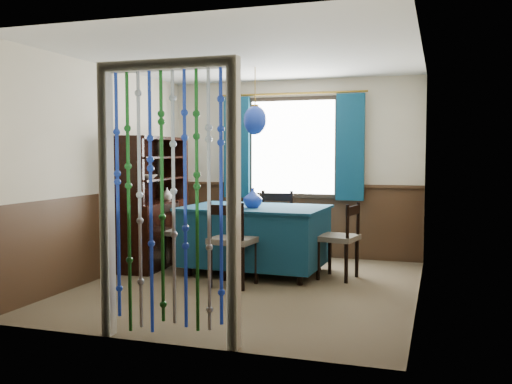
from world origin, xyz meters
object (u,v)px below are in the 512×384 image
(chair_right, at_px, (340,239))
(chair_far, at_px, (274,225))
(dining_table, at_px, (255,235))
(sideboard, at_px, (153,221))
(bowl_shelf, at_px, (148,176))
(vase_sideboard, at_px, (167,193))
(chair_near, at_px, (232,241))
(pendant_lamp, at_px, (255,120))
(chair_left, at_px, (180,233))
(vase_table, at_px, (253,199))

(chair_right, bearing_deg, chair_far, 66.64)
(dining_table, relative_size, sideboard, 1.04)
(bowl_shelf, bearing_deg, vase_sideboard, 90.00)
(chair_near, height_order, chair_far, chair_far)
(pendant_lamp, bearing_deg, chair_left, 178.70)
(pendant_lamp, bearing_deg, chair_near, -91.86)
(dining_table, bearing_deg, vase_sideboard, 169.10)
(dining_table, height_order, chair_near, chair_near)
(chair_far, xyz_separation_m, vase_table, (-0.03, -0.83, 0.42))
(chair_near, bearing_deg, pendant_lamp, 93.65)
(dining_table, relative_size, chair_left, 2.06)
(vase_sideboard, bearing_deg, chair_right, -7.48)
(chair_near, bearing_deg, sideboard, 156.62)
(pendant_lamp, bearing_deg, vase_table, -82.88)
(vase_table, distance_m, bowl_shelf, 1.39)
(chair_near, xyz_separation_m, pendant_lamp, (0.02, 0.74, 1.37))
(dining_table, distance_m, vase_table, 0.48)
(chair_far, bearing_deg, vase_sideboard, 12.43)
(chair_near, bearing_deg, dining_table, 93.65)
(dining_table, xyz_separation_m, chair_near, (-0.02, -0.74, 0.03))
(chair_near, relative_size, vase_table, 4.38)
(chair_far, distance_m, chair_left, 1.25)
(sideboard, relative_size, pendant_lamp, 2.08)
(sideboard, xyz_separation_m, vase_table, (1.43, -0.17, 0.34))
(chair_left, height_order, pendant_lamp, pendant_lamp)
(chair_far, xyz_separation_m, vase_sideboard, (-1.40, -0.37, 0.42))
(chair_right, height_order, vase_table, vase_table)
(pendant_lamp, bearing_deg, sideboard, 178.98)
(vase_table, height_order, vase_sideboard, vase_table)
(chair_near, relative_size, chair_right, 1.06)
(vase_table, bearing_deg, sideboard, 173.11)
(chair_right, xyz_separation_m, vase_sideboard, (-2.40, 0.31, 0.46))
(bowl_shelf, bearing_deg, chair_near, -21.92)
(vase_sideboard, bearing_deg, chair_far, 14.94)
(chair_left, bearing_deg, bowl_shelf, -50.11)
(chair_right, distance_m, vase_table, 1.13)
(vase_table, bearing_deg, dining_table, 97.12)
(dining_table, bearing_deg, chair_far, 88.20)
(dining_table, distance_m, chair_left, 1.02)
(bowl_shelf, bearing_deg, chair_left, 34.66)
(chair_right, height_order, sideboard, sideboard)
(chair_right, xyz_separation_m, vase_table, (-1.03, -0.15, 0.45))
(chair_near, relative_size, chair_far, 0.98)
(pendant_lamp, height_order, vase_table, pendant_lamp)
(chair_far, xyz_separation_m, bowl_shelf, (-1.40, -0.89, 0.67))
(chair_near, height_order, chair_left, chair_near)
(chair_near, distance_m, chair_far, 1.43)
(dining_table, bearing_deg, chair_left, -179.17)
(dining_table, height_order, sideboard, sideboard)
(chair_near, relative_size, chair_left, 1.12)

